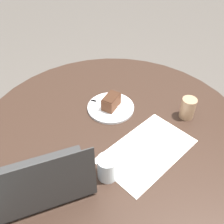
# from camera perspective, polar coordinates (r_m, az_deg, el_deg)

# --- Properties ---
(ground_plane) EXTENTS (12.00, 12.00, 0.00)m
(ground_plane) POSITION_cam_1_polar(r_m,az_deg,el_deg) (1.74, 0.21, -20.31)
(ground_plane) COLOR #4C4742
(dining_table) EXTENTS (1.22, 1.22, 0.71)m
(dining_table) POSITION_cam_1_polar(r_m,az_deg,el_deg) (1.25, 0.28, -7.44)
(dining_table) COLOR black
(dining_table) RESTS_ON ground_plane
(paper_document) EXTENTS (0.45, 0.39, 0.00)m
(paper_document) POSITION_cam_1_polar(r_m,az_deg,el_deg) (1.09, 7.60, -8.31)
(paper_document) COLOR white
(paper_document) RESTS_ON dining_table
(plate) EXTENTS (0.22, 0.22, 0.01)m
(plate) POSITION_cam_1_polar(r_m,az_deg,el_deg) (1.26, -0.28, 0.98)
(plate) COLOR silver
(plate) RESTS_ON dining_table
(cake_slice) EXTENTS (0.11, 0.11, 0.06)m
(cake_slice) POSITION_cam_1_polar(r_m,az_deg,el_deg) (1.24, -0.17, 2.28)
(cake_slice) COLOR brown
(cake_slice) RESTS_ON plate
(fork) EXTENTS (0.15, 0.11, 0.00)m
(fork) POSITION_cam_1_polar(r_m,az_deg,el_deg) (1.27, -1.83, 1.89)
(fork) COLOR silver
(fork) RESTS_ON plate
(coffee_glass) EXTENTS (0.07, 0.07, 0.10)m
(coffee_glass) POSITION_cam_1_polar(r_m,az_deg,el_deg) (1.24, 16.19, 0.83)
(coffee_glass) COLOR #997556
(coffee_glass) RESTS_ON dining_table
(water_glass) EXTENTS (0.07, 0.07, 0.10)m
(water_glass) POSITION_cam_1_polar(r_m,az_deg,el_deg) (0.97, -1.01, -12.06)
(water_glass) COLOR silver
(water_glass) RESTS_ON dining_table
(laptop) EXTENTS (0.35, 0.27, 0.25)m
(laptop) POSITION_cam_1_polar(r_m,az_deg,el_deg) (0.97, -14.59, -14.56)
(laptop) COLOR #2D2D2D
(laptop) RESTS_ON dining_table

